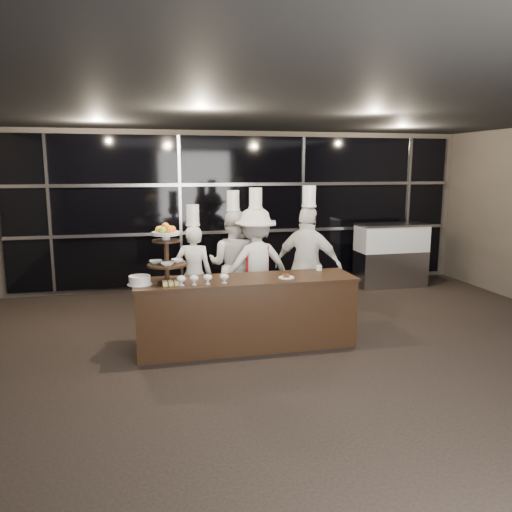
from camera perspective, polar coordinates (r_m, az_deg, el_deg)
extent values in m
plane|color=black|center=(5.42, 9.58, -15.49)|extent=(10.00, 10.00, 0.00)
plane|color=black|center=(4.93, 10.65, 17.78)|extent=(10.00, 10.00, 0.00)
plane|color=#473F38|center=(9.72, -1.59, 5.26)|extent=(9.00, 0.00, 9.00)
cube|color=black|center=(9.66, -1.51, 5.23)|extent=(8.60, 0.04, 2.80)
cube|color=#A5A5AA|center=(9.65, -1.44, 2.84)|extent=(8.60, 0.06, 0.06)
cube|color=#A5A5AA|center=(9.58, -1.47, 8.19)|extent=(8.60, 0.06, 0.06)
cube|color=#A5A5AA|center=(9.56, -22.55, 4.41)|extent=(0.05, 0.05, 2.80)
cube|color=#A5A5AA|center=(9.46, -8.64, 5.02)|extent=(0.05, 0.05, 2.80)
cube|color=#A5A5AA|center=(9.94, 5.34, 5.33)|extent=(0.05, 0.05, 2.80)
cube|color=#A5A5AA|center=(10.89, 16.95, 5.36)|extent=(0.05, 0.05, 2.80)
cube|color=black|center=(6.53, -1.12, -6.58)|extent=(2.80, 0.70, 0.90)
cube|color=black|center=(6.41, -1.13, -2.69)|extent=(2.84, 0.74, 0.03)
cylinder|color=black|center=(6.28, -10.10, -2.84)|extent=(0.24, 0.24, 0.03)
cylinder|color=black|center=(6.22, -10.20, 0.17)|extent=(0.06, 0.06, 0.70)
cylinder|color=black|center=(6.24, -10.16, -1.01)|extent=(0.48, 0.48, 0.02)
cylinder|color=black|center=(6.19, -10.25, 1.72)|extent=(0.34, 0.34, 0.02)
cylinder|color=white|center=(6.18, -10.26, 2.11)|extent=(0.10, 0.10, 0.06)
cylinder|color=white|center=(6.18, -10.27, 2.57)|extent=(0.34, 0.34, 0.04)
sphere|color=orange|center=(6.17, -9.55, 3.03)|extent=(0.09, 0.09, 0.09)
sphere|color=#6AAC2C|center=(6.24, -9.95, 3.09)|extent=(0.09, 0.09, 0.09)
sphere|color=#EC5A13|center=(6.24, -10.69, 3.06)|extent=(0.09, 0.09, 0.09)
sphere|color=yellow|center=(6.17, -11.03, 2.97)|extent=(0.09, 0.09, 0.09)
sphere|color=#82AD2C|center=(6.10, -10.63, 2.91)|extent=(0.09, 0.09, 0.09)
sphere|color=orange|center=(6.10, -9.88, 2.93)|extent=(0.09, 0.09, 0.09)
sphere|color=orange|center=(6.17, -10.30, 3.37)|extent=(0.09, 0.09, 0.09)
imported|color=white|center=(6.29, -11.38, -0.66)|extent=(0.16, 0.16, 0.04)
imported|color=white|center=(6.30, -9.02, -0.54)|extent=(0.15, 0.15, 0.05)
imported|color=white|center=(6.12, -10.11, -0.92)|extent=(0.16, 0.16, 0.04)
cylinder|color=silver|center=(6.08, -8.54, -3.32)|extent=(0.07, 0.07, 0.01)
cylinder|color=silver|center=(6.07, -8.54, -3.04)|extent=(0.02, 0.02, 0.05)
ellipsoid|color=silver|center=(6.06, -8.56, -2.59)|extent=(0.11, 0.11, 0.08)
ellipsoid|color=#0DCF16|center=(6.06, -8.56, -2.55)|extent=(0.08, 0.08, 0.05)
cylinder|color=silver|center=(6.09, -7.08, -3.25)|extent=(0.07, 0.07, 0.01)
cylinder|color=silver|center=(6.09, -7.08, -2.97)|extent=(0.02, 0.02, 0.05)
ellipsoid|color=silver|center=(6.08, -7.09, -2.53)|extent=(0.11, 0.11, 0.08)
ellipsoid|color=red|center=(6.07, -7.09, -2.48)|extent=(0.08, 0.08, 0.05)
cylinder|color=silver|center=(6.11, -5.54, -3.18)|extent=(0.07, 0.07, 0.01)
cylinder|color=silver|center=(6.10, -5.55, -2.90)|extent=(0.02, 0.02, 0.05)
ellipsoid|color=silver|center=(6.09, -5.55, -2.46)|extent=(0.11, 0.11, 0.08)
ellipsoid|color=beige|center=(6.09, -5.55, -2.41)|extent=(0.08, 0.08, 0.05)
cylinder|color=silver|center=(6.14, -3.63, -3.09)|extent=(0.07, 0.07, 0.01)
cylinder|color=silver|center=(6.13, -3.64, -2.81)|extent=(0.02, 0.02, 0.05)
ellipsoid|color=silver|center=(6.12, -3.64, -2.37)|extent=(0.11, 0.11, 0.08)
ellipsoid|color=#482B14|center=(6.12, -3.64, -2.32)|extent=(0.08, 0.08, 0.05)
cylinder|color=white|center=(6.23, -13.13, -3.16)|extent=(0.30, 0.30, 0.01)
cylinder|color=white|center=(6.22, -13.15, -2.67)|extent=(0.26, 0.26, 0.10)
cube|color=#E1C86E|center=(6.08, -10.34, -3.16)|extent=(0.06, 0.06, 0.05)
cube|color=#E1C86E|center=(6.09, -9.68, -3.13)|extent=(0.06, 0.06, 0.05)
cube|color=#E1C86E|center=(6.09, -9.02, -3.10)|extent=(0.06, 0.06, 0.05)
cube|color=#E1C86E|center=(6.15, -10.37, -3.01)|extent=(0.06, 0.06, 0.05)
cube|color=#E1C86E|center=(6.15, -9.72, -2.98)|extent=(0.06, 0.06, 0.05)
cube|color=#E1C86E|center=(6.16, -9.07, -2.95)|extent=(0.06, 0.06, 0.05)
cylinder|color=white|center=(6.44, 3.48, -2.47)|extent=(0.20, 0.20, 0.01)
cylinder|color=#4C2814|center=(6.43, 3.48, -2.24)|extent=(0.08, 0.08, 0.04)
cylinder|color=white|center=(6.94, 7.22, -1.36)|extent=(0.08, 0.08, 0.07)
cube|color=#A5A5AA|center=(10.19, 15.08, -1.39)|extent=(1.35, 0.58, 0.70)
cube|color=silver|center=(10.09, 15.24, 1.95)|extent=(1.35, 0.58, 0.50)
cube|color=#FFC67F|center=(10.09, 15.24, 1.95)|extent=(1.25, 0.48, 0.40)
cube|color=#A5A5AA|center=(10.06, 15.31, 3.47)|extent=(1.37, 0.60, 0.04)
imported|color=silver|center=(7.50, -7.10, -2.13)|extent=(0.62, 0.50, 1.49)
cylinder|color=white|center=(7.36, -7.26, 4.69)|extent=(0.19, 0.19, 0.30)
cylinder|color=white|center=(7.38, -7.23, 3.56)|extent=(0.21, 0.21, 0.03)
imported|color=silver|center=(7.69, -2.58, -1.01)|extent=(1.03, 0.96, 1.68)
cylinder|color=white|center=(7.56, -2.64, 6.39)|extent=(0.19, 0.19, 0.30)
cylinder|color=white|center=(7.57, -2.63, 5.29)|extent=(0.21, 0.21, 0.03)
imported|color=silver|center=(7.49, -0.05, -1.11)|extent=(1.20, 0.81, 1.73)
cylinder|color=white|center=(7.36, -0.05, 6.66)|extent=(0.19, 0.19, 0.30)
cylinder|color=white|center=(7.37, -0.05, 5.54)|extent=(0.21, 0.21, 0.03)
cube|color=#A50C10|center=(7.38, 0.16, -1.29)|extent=(0.34, 0.03, 0.65)
imported|color=white|center=(7.41, 5.94, -1.16)|extent=(1.08, 0.98, 1.77)
cylinder|color=white|center=(7.28, 6.09, 6.85)|extent=(0.19, 0.19, 0.30)
cylinder|color=white|center=(7.29, 6.07, 5.72)|extent=(0.21, 0.21, 0.03)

